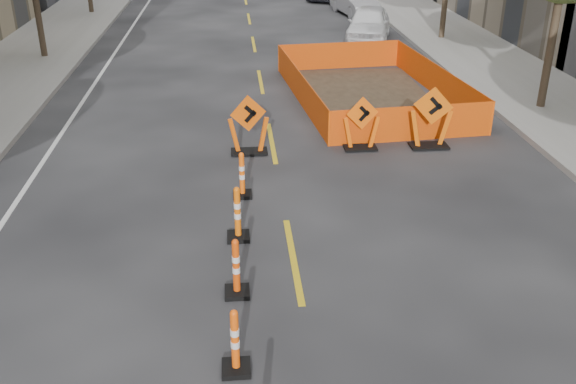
{
  "coord_description": "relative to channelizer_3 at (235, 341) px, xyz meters",
  "views": [
    {
      "loc": [
        -1.0,
        -6.12,
        6.22
      ],
      "look_at": [
        -0.05,
        4.57,
        1.1
      ],
      "focal_mm": 40.0,
      "sensor_mm": 36.0,
      "label": 1
    }
  ],
  "objects": [
    {
      "name": "sidewalk_right",
      "position": [
        10.1,
        10.95,
        -0.45
      ],
      "size": [
        4.0,
        90.0,
        0.15
      ],
      "primitive_type": "cube",
      "color": "gray",
      "rests_on": "ground"
    },
    {
      "name": "channelizer_3",
      "position": [
        0.0,
        0.0,
        0.0
      ],
      "size": [
        0.41,
        0.41,
        1.04
      ],
      "primitive_type": null,
      "color": "#F1510A",
      "rests_on": "ground"
    },
    {
      "name": "channelizer_4",
      "position": [
        0.05,
        1.9,
        0.01
      ],
      "size": [
        0.42,
        0.42,
        1.06
      ],
      "primitive_type": null,
      "color": "#DD4309",
      "rests_on": "ground"
    },
    {
      "name": "channelizer_5",
      "position": [
        0.1,
        3.8,
        0.03
      ],
      "size": [
        0.44,
        0.44,
        1.11
      ],
      "primitive_type": null,
      "color": "#E75F09",
      "rests_on": "ground"
    },
    {
      "name": "channelizer_6",
      "position": [
        0.23,
        5.7,
        0.0
      ],
      "size": [
        0.41,
        0.41,
        1.05
      ],
      "primitive_type": null,
      "color": "#FF5A0A",
      "rests_on": "ground"
    },
    {
      "name": "chevron_sign_left",
      "position": [
        0.47,
        8.23,
        0.26
      ],
      "size": [
        1.18,
        0.89,
        1.56
      ],
      "primitive_type": null,
      "rotation": [
        0.0,
        0.0,
        0.28
      ],
      "color": "#E35309",
      "rests_on": "ground"
    },
    {
      "name": "chevron_sign_center",
      "position": [
        3.38,
        8.26,
        0.2
      ],
      "size": [
        1.04,
        0.73,
        1.43
      ],
      "primitive_type": null,
      "rotation": [
        0.0,
        0.0,
        0.18
      ],
      "color": "#FA5D0A",
      "rests_on": "ground"
    },
    {
      "name": "chevron_sign_right",
      "position": [
        5.2,
        8.21,
        0.31
      ],
      "size": [
        1.28,
        1.05,
        1.66
      ],
      "primitive_type": null,
      "rotation": [
        0.0,
        0.0,
        -0.41
      ],
      "color": "#E45B09",
      "rests_on": "ground"
    },
    {
      "name": "safety_fence",
      "position": [
        4.51,
        12.65,
        -0.03
      ],
      "size": [
        5.29,
        8.2,
        0.98
      ],
      "primitive_type": null,
      "rotation": [
        0.0,
        0.0,
        0.09
      ],
      "color": "#E1450B",
      "rests_on": "ground"
    },
    {
      "name": "parked_car_near",
      "position": [
        6.21,
        21.16,
        0.23
      ],
      "size": [
        2.91,
        4.74,
        1.51
      ],
      "primitive_type": "imported",
      "rotation": [
        0.0,
        0.0,
        -0.27
      ],
      "color": "white",
      "rests_on": "ground"
    },
    {
      "name": "parked_car_mid",
      "position": [
        6.78,
        27.52,
        0.16
      ],
      "size": [
        2.16,
        4.35,
        1.37
      ],
      "primitive_type": "imported",
      "rotation": [
        0.0,
        0.0,
        0.18
      ],
      "color": "gray",
      "rests_on": "ground"
    }
  ]
}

